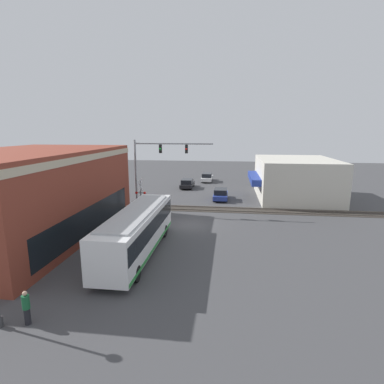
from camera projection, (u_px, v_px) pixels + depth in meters
The scene contains 12 objects.
ground_plane at pixel (189, 225), 28.37m from camera, with size 120.00×120.00×0.00m, color #424244.
brick_building at pixel (28, 194), 24.92m from camera, with size 19.07×11.04×7.22m.
shop_building at pixel (295, 179), 39.00m from camera, with size 12.24×10.54×5.22m.
city_bus at pixel (137, 230), 21.50m from camera, with size 11.73×2.59×3.26m.
traffic_signal_gantry at pixel (156, 160), 31.90m from camera, with size 0.42×8.46×7.84m.
crossing_signal at pixel (141, 193), 31.75m from camera, with size 1.41×1.18×3.81m.
rail_track_near at pixel (196, 209), 34.19m from camera, with size 2.60×60.00×0.15m.
parked_car_blue at pixel (221, 194), 38.59m from camera, with size 4.33×1.82×1.46m.
parked_car_black at pixel (187, 184), 46.47m from camera, with size 4.45×1.82×1.39m.
parked_car_white at pixel (207, 177), 52.36m from camera, with size 4.77×1.82×1.48m.
pedestrian_at_crossing at pixel (149, 206), 31.56m from camera, with size 0.34×0.34×1.82m.
pedestrian_by_lamp at pixel (26, 308), 13.72m from camera, with size 0.34×0.34×1.67m.
Camera 1 is at (-26.89, -3.66, 8.83)m, focal length 28.00 mm.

